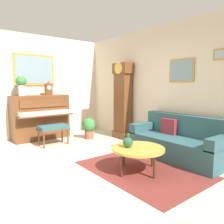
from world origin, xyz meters
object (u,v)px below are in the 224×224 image
at_px(mantel_clock, 49,89).
at_px(couch, 178,142).
at_px(grandfather_clock, 123,103).
at_px(flower_vase, 21,83).
at_px(piano, 40,117).
at_px(coffee_table, 138,149).
at_px(piano_bench, 53,128).
at_px(green_jug, 128,142).
at_px(potted_plant, 89,127).

bearing_deg(mantel_clock, couch, 22.03).
bearing_deg(grandfather_clock, flower_vase, -119.96).
distance_m(grandfather_clock, mantel_clock, 2.05).
bearing_deg(grandfather_clock, couch, -6.63).
relative_size(piano, coffee_table, 1.64).
distance_m(piano_bench, couch, 2.89).
bearing_deg(grandfather_clock, green_jug, -38.89).
bearing_deg(grandfather_clock, piano, -125.89).
bearing_deg(piano, green_jug, 5.49).
height_order(coffee_table, flower_vase, flower_vase).
distance_m(grandfather_clock, coffee_table, 2.46).
bearing_deg(coffee_table, potted_plant, 166.46).
height_order(couch, flower_vase, flower_vase).
distance_m(mantel_clock, flower_vase, 0.73).
bearing_deg(potted_plant, flower_vase, -118.92).
bearing_deg(mantel_clock, piano_bench, -17.07).
distance_m(piano_bench, coffee_table, 2.48).
relative_size(piano, mantel_clock, 3.79).
bearing_deg(potted_plant, grandfather_clock, 58.11).
bearing_deg(potted_plant, couch, 12.75).
relative_size(piano, flower_vase, 2.48).
xyz_separation_m(piano, potted_plant, (0.82, 1.02, -0.27)).
bearing_deg(coffee_table, grandfather_clock, 145.16).
xyz_separation_m(grandfather_clock, flower_vase, (-1.30, -2.25, 0.52)).
xyz_separation_m(coffee_table, potted_plant, (-2.45, 0.59, -0.06)).
xyz_separation_m(piano, green_jug, (3.15, 0.30, -0.09)).
distance_m(couch, coffee_table, 1.14).
xyz_separation_m(couch, potted_plant, (-2.43, -0.55, 0.01)).
relative_size(piano_bench, coffee_table, 0.80).
bearing_deg(coffee_table, piano_bench, -170.10).
height_order(piano_bench, potted_plant, potted_plant).
relative_size(green_jug, potted_plant, 0.43).
height_order(piano, piano_bench, piano).
distance_m(mantel_clock, green_jug, 3.26).
bearing_deg(piano_bench, coffee_table, 9.90).
distance_m(grandfather_clock, couch, 2.07).
xyz_separation_m(green_jug, potted_plant, (-2.34, 0.72, -0.18)).
xyz_separation_m(coffee_table, mantel_clock, (-3.26, -0.17, 0.96)).
height_order(grandfather_clock, coffee_table, grandfather_clock).
bearing_deg(piano, couch, 25.78).
bearing_deg(mantel_clock, potted_plant, 43.15).
xyz_separation_m(piano, mantel_clock, (0.00, 0.26, 0.75)).
distance_m(piano, piano_bench, 0.84).
relative_size(coffee_table, flower_vase, 1.52).
height_order(piano_bench, flower_vase, flower_vase).
bearing_deg(couch, piano, -154.22).
distance_m(flower_vase, potted_plant, 2.05).
bearing_deg(green_jug, flower_vase, -166.45).
bearing_deg(potted_plant, piano, -128.69).
xyz_separation_m(flower_vase, green_jug, (3.15, 0.76, -0.99)).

